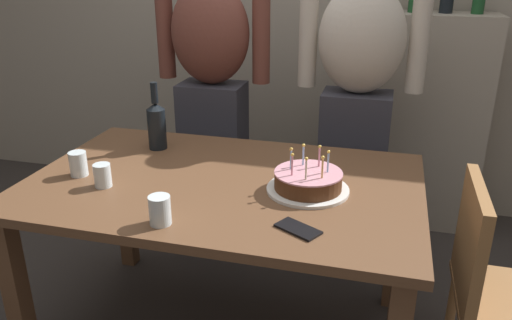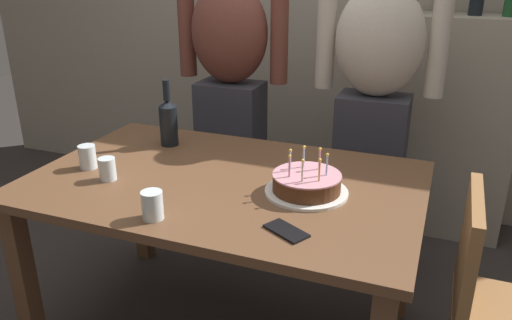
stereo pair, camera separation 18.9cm
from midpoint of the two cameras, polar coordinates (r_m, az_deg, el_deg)
name	(u,v)px [view 2 (the right image)]	position (r m, az deg, el deg)	size (l,w,h in m)	color
dining_table	(225,201)	(2.02, -0.79, -4.72)	(1.50, 0.96, 0.74)	brown
birthday_cake	(307,184)	(1.86, 8.57, -2.75)	(0.30, 0.30, 0.16)	white
water_glass_near	(88,157)	(2.14, -15.92, 0.29)	(0.07, 0.07, 0.10)	silver
water_glass_far	(107,169)	(2.01, -13.70, -1.04)	(0.06, 0.06, 0.09)	silver
water_glass_side	(152,205)	(1.68, -8.36, -5.09)	(0.07, 0.07, 0.10)	silver
wine_bottle	(168,121)	(2.32, -7.47, 4.30)	(0.08, 0.08, 0.30)	black
cell_phone	(286,231)	(1.62, 6.77, -7.95)	(0.14, 0.07, 0.01)	black
person_man_bearded	(230,91)	(2.74, -0.89, 7.67)	(0.61, 0.27, 1.66)	#33333D
person_woman_cardigan	(374,105)	(2.56, 15.12, 5.91)	(0.61, 0.27, 1.66)	#33333D
dining_chair	(493,303)	(1.89, 27.70, -14.04)	(0.42, 0.42, 0.87)	olive
shelf_cabinet	(442,126)	(3.14, 21.73, 3.50)	(0.76, 0.30, 1.54)	#9E9384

